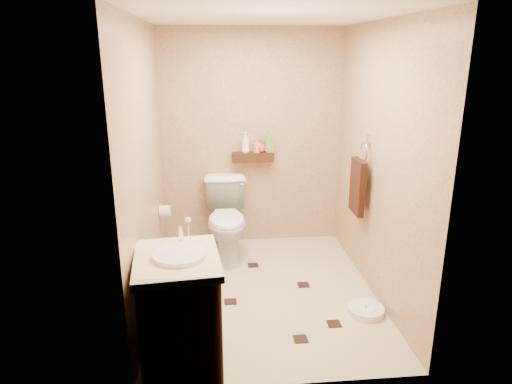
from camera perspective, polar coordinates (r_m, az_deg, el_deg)
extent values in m
plane|color=#BEAE8B|center=(4.35, 1.03, -12.32)|extent=(2.50, 2.50, 0.00)
cube|color=tan|center=(5.12, -0.49, 6.57)|extent=(2.00, 0.04, 2.40)
cube|color=tan|center=(2.71, 4.14, -3.08)|extent=(2.00, 0.04, 2.40)
cube|color=tan|center=(3.92, -13.60, 2.80)|extent=(0.04, 2.50, 2.40)
cube|color=tan|center=(4.13, 15.06, 3.44)|extent=(0.04, 2.50, 2.40)
cube|color=silver|center=(3.80, 1.23, 21.11)|extent=(2.00, 2.50, 0.02)
cube|color=#341F0E|center=(5.07, -0.40, 4.40)|extent=(0.46, 0.14, 0.10)
cube|color=black|center=(4.19, -3.22, -13.53)|extent=(0.11, 0.11, 0.01)
cube|color=black|center=(4.47, 5.93, -11.46)|extent=(0.11, 0.11, 0.01)
cube|color=black|center=(3.73, 5.59, -17.81)|extent=(0.11, 0.11, 0.01)
cube|color=black|center=(4.78, -7.14, -9.53)|extent=(0.11, 0.11, 0.01)
cube|color=black|center=(3.94, 9.71, -15.92)|extent=(0.11, 0.11, 0.01)
cube|color=black|center=(4.82, -0.37, -9.13)|extent=(0.11, 0.11, 0.01)
imported|color=white|center=(4.91, -3.65, -3.47)|extent=(0.48, 0.82, 0.83)
cube|color=brown|center=(3.32, -9.51, -14.88)|extent=(0.58, 0.69, 0.78)
cube|color=#F7E5B2|center=(3.12, -9.88, -8.38)|extent=(0.62, 0.73, 0.05)
cylinder|color=white|center=(3.10, -9.54, -7.88)|extent=(0.36, 0.36, 0.05)
cylinder|color=silver|center=(3.28, -9.35, -5.23)|extent=(0.03, 0.03, 0.12)
cylinder|color=white|center=(4.12, 13.55, -14.17)|extent=(0.41, 0.41, 0.06)
cylinder|color=white|center=(4.10, 13.58, -13.79)|extent=(0.19, 0.19, 0.01)
cylinder|color=#165B4F|center=(5.03, -8.33, -7.50)|extent=(0.11, 0.11, 0.12)
cylinder|color=white|center=(4.94, -8.44, -5.23)|extent=(0.02, 0.02, 0.33)
sphere|color=white|center=(4.88, -8.52, -3.54)|extent=(0.08, 0.08, 0.08)
cube|color=silver|center=(4.32, 13.92, 6.54)|extent=(0.03, 0.06, 0.08)
torus|color=silver|center=(4.33, 13.37, 4.99)|extent=(0.02, 0.19, 0.19)
cube|color=black|center=(4.40, 12.57, 0.66)|extent=(0.06, 0.30, 0.52)
cylinder|color=white|center=(4.70, -11.33, -2.32)|extent=(0.11, 0.11, 0.11)
cylinder|color=silver|center=(4.68, -11.86, -1.64)|extent=(0.04, 0.02, 0.02)
imported|color=silver|center=(5.03, -1.32, 6.21)|extent=(0.13, 0.13, 0.23)
imported|color=gold|center=(5.05, 0.13, 5.81)|extent=(0.09, 0.09, 0.15)
imported|color=#E91B4A|center=(5.06, 0.67, 5.71)|extent=(0.14, 0.14, 0.13)
imported|color=green|center=(5.06, 1.58, 6.31)|extent=(0.12, 0.12, 0.24)
imported|color=#E7B34D|center=(5.07, 1.70, 5.84)|extent=(0.10, 0.10, 0.15)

